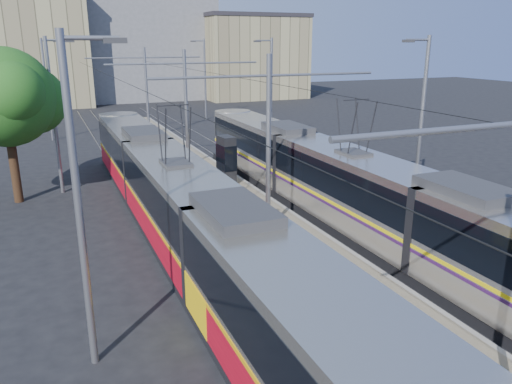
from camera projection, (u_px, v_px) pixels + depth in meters
name	position (u px, v px, depth m)	size (l,w,h in m)	color
ground	(389.00, 337.00, 13.61)	(160.00, 160.00, 0.00)	black
platform	(203.00, 180.00, 28.54)	(4.00, 50.00, 0.30)	gray
tactile_strip_left	(178.00, 180.00, 27.95)	(0.70, 50.00, 0.01)	gray
tactile_strip_right	(227.00, 174.00, 29.04)	(0.70, 50.00, 0.01)	gray
rails	(203.00, 182.00, 28.58)	(8.71, 70.00, 0.03)	gray
tram_left	(178.00, 204.00, 19.28)	(2.43, 31.35, 5.50)	black
tram_right	(351.00, 187.00, 20.97)	(2.43, 30.44, 5.50)	black
catenary	(217.00, 109.00, 24.77)	(9.20, 70.00, 7.00)	gray
street_lamps	(182.00, 101.00, 30.89)	(15.18, 38.22, 8.00)	gray
shelter	(226.00, 159.00, 26.88)	(0.82, 1.23, 2.60)	black
tree	(12.00, 98.00, 23.92)	(5.20, 4.81, 7.56)	#382314
building_left	(17.00, 50.00, 60.74)	(16.32, 12.24, 13.40)	tan
building_centre	(142.00, 43.00, 70.02)	(18.36, 14.28, 15.14)	gray
building_right	(251.00, 56.00, 70.54)	(14.28, 10.20, 11.40)	tan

